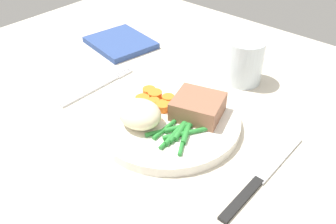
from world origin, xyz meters
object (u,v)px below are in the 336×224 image
at_px(dinner_plate, 168,121).
at_px(fork, 98,87).
at_px(napkin, 121,43).
at_px(water_glass, 244,64).
at_px(knife, 262,177).
at_px(meat_portion, 198,106).

distance_m(dinner_plate, fork, 0.17).
bearing_deg(dinner_plate, napkin, 151.39).
height_order(dinner_plate, napkin, dinner_plate).
distance_m(dinner_plate, water_glass, 0.20).
relative_size(fork, knife, 0.81).
relative_size(dinner_plate, fork, 1.40).
xyz_separation_m(meat_portion, fork, (-0.20, -0.04, -0.03)).
height_order(dinner_plate, meat_portion, meat_portion).
bearing_deg(water_glass, meat_portion, -85.05).
xyz_separation_m(meat_portion, napkin, (-0.30, 0.11, -0.03)).
distance_m(knife, water_glass, 0.25).
relative_size(knife, water_glass, 2.46).
distance_m(knife, napkin, 0.47).
bearing_deg(water_glass, dinner_plate, -95.10).
relative_size(fork, napkin, 1.22).
height_order(meat_portion, napkin, meat_portion).
bearing_deg(knife, napkin, 163.29).
relative_size(water_glass, napkin, 0.61).
bearing_deg(dinner_plate, meat_portion, 49.40).
relative_size(dinner_plate, water_glass, 2.78).
height_order(dinner_plate, fork, dinner_plate).
xyz_separation_m(dinner_plate, meat_portion, (0.03, 0.04, 0.02)).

